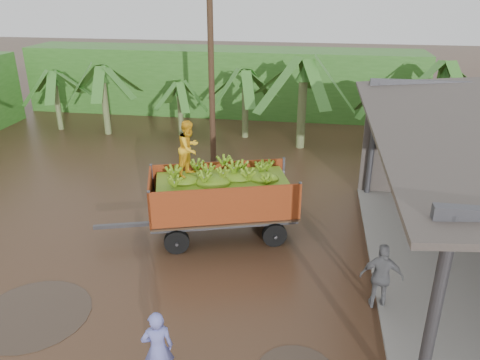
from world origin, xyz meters
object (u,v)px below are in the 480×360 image
object	(u,v)px
man_grey	(381,277)
banana_trailer	(221,195)
man_blue	(158,348)
utility_pole	(211,72)

from	to	relation	value
man_grey	banana_trailer	bearing A→B (deg)	-32.56
man_blue	utility_pole	distance (m)	12.25
banana_trailer	man_blue	world-z (taller)	banana_trailer
man_blue	man_grey	distance (m)	5.24
utility_pole	man_blue	bearing A→B (deg)	-82.75
man_blue	utility_pole	xyz separation A→B (m)	(-1.50, 11.80, 2.91)
banana_trailer	man_blue	xyz separation A→B (m)	(-0.07, -5.74, -0.48)
banana_trailer	man_blue	size ratio (longest dim) A/B	3.65
banana_trailer	man_grey	distance (m)	5.11
banana_trailer	utility_pole	distance (m)	6.72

